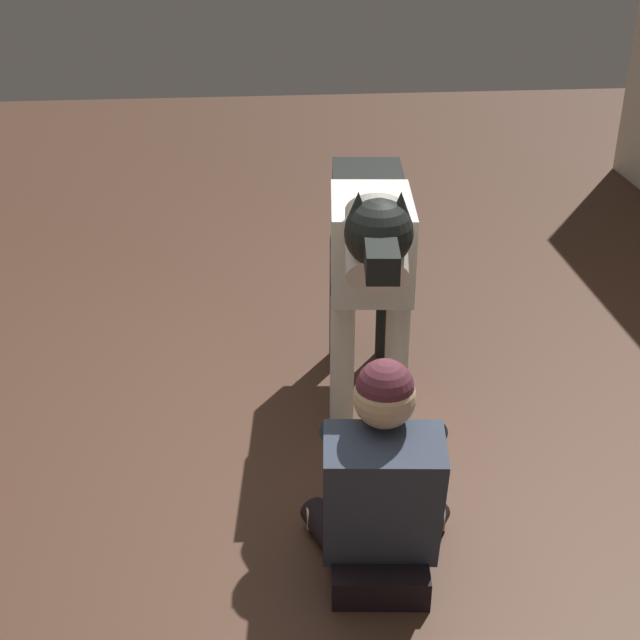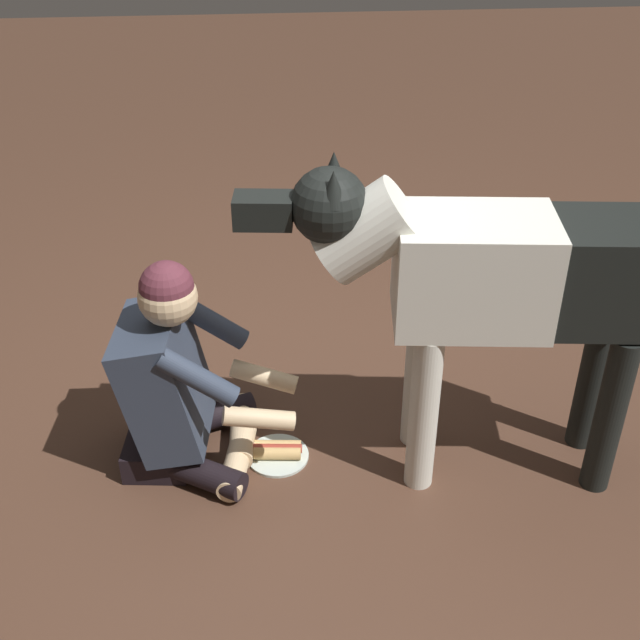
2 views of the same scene
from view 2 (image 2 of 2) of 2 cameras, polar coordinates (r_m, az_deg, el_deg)
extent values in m
plane|color=#4B3123|center=(3.57, -0.22, -5.92)|extent=(13.87, 13.87, 0.00)
cube|color=black|center=(3.36, -10.83, -8.27)|extent=(0.27, 0.36, 0.12)
cylinder|color=black|center=(3.45, -7.76, -6.60)|extent=(0.41, 0.24, 0.11)
cylinder|color=beige|center=(3.38, -5.37, -7.51)|extent=(0.10, 0.36, 0.09)
cylinder|color=black|center=(3.22, -8.50, -10.14)|extent=(0.40, 0.30, 0.11)
cylinder|color=beige|center=(3.25, -5.67, -9.46)|extent=(0.15, 0.37, 0.09)
cube|color=#303A4C|center=(3.16, -10.56, -4.06)|extent=(0.35, 0.43, 0.54)
cylinder|color=#303A4C|center=(3.18, -7.50, -0.09)|extent=(0.30, 0.11, 0.24)
cylinder|color=beige|center=(3.25, -3.83, -3.88)|extent=(0.28, 0.14, 0.12)
cylinder|color=#303A4C|center=(2.90, -8.40, -3.90)|extent=(0.30, 0.11, 0.24)
cylinder|color=beige|center=(3.05, -4.20, -6.72)|extent=(0.27, 0.09, 0.12)
sphere|color=beige|center=(2.94, -10.36, 1.55)|extent=(0.21, 0.21, 0.21)
sphere|color=#5A2833|center=(2.92, -10.43, 2.17)|extent=(0.19, 0.19, 0.19)
cylinder|color=silver|center=(3.04, 7.09, -6.32)|extent=(0.11, 0.11, 0.66)
cylinder|color=silver|center=(3.23, 6.74, -3.61)|extent=(0.11, 0.11, 0.66)
cylinder|color=black|center=(3.18, 19.17, -6.18)|extent=(0.11, 0.11, 0.66)
cylinder|color=black|center=(3.36, 18.13, -3.60)|extent=(0.11, 0.11, 0.66)
cube|color=silver|center=(2.86, 10.40, 3.33)|extent=(0.56, 0.39, 0.38)
cube|color=black|center=(2.95, 18.15, 3.14)|extent=(0.49, 0.37, 0.37)
cylinder|color=silver|center=(2.76, 3.15, 6.11)|extent=(0.40, 0.28, 0.37)
sphere|color=black|center=(2.71, 0.64, 7.81)|extent=(0.26, 0.26, 0.26)
cube|color=black|center=(2.73, -3.90, 7.47)|extent=(0.20, 0.13, 0.10)
cone|color=black|center=(2.60, 0.92, 8.99)|extent=(0.10, 0.10, 0.12)
cone|color=black|center=(2.75, 0.95, 10.31)|extent=(0.10, 0.10, 0.12)
cylinder|color=silver|center=(3.34, -2.91, -9.22)|extent=(0.24, 0.24, 0.01)
cylinder|color=#DDB16C|center=(3.33, -2.90, -8.59)|extent=(0.19, 0.06, 0.05)
cylinder|color=#DDB16C|center=(3.30, -2.94, -9.09)|extent=(0.19, 0.06, 0.05)
cylinder|color=#A5392B|center=(3.31, -2.92, -8.75)|extent=(0.20, 0.05, 0.04)
camera|label=1|loc=(4.00, -52.58, 22.08)|focal=49.02mm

